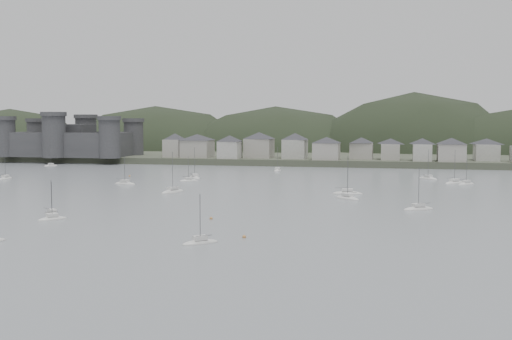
# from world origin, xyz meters

# --- Properties ---
(ground) EXTENTS (900.00, 900.00, 0.00)m
(ground) POSITION_xyz_m (0.00, 0.00, 0.00)
(ground) COLOR slate
(ground) RESTS_ON ground
(far_shore_land) EXTENTS (900.00, 250.00, 3.00)m
(far_shore_land) POSITION_xyz_m (0.00, 295.00, 1.50)
(far_shore_land) COLOR #383D2D
(far_shore_land) RESTS_ON ground
(forested_ridge) EXTENTS (851.55, 103.94, 102.57)m
(forested_ridge) POSITION_xyz_m (4.83, 269.40, -11.28)
(forested_ridge) COLOR black
(forested_ridge) RESTS_ON ground
(castle) EXTENTS (66.00, 43.00, 20.00)m
(castle) POSITION_xyz_m (-120.00, 179.80, 10.96)
(castle) COLOR #363739
(castle) RESTS_ON far_shore_land
(waterfront_town) EXTENTS (451.48, 28.46, 12.92)m
(waterfront_town) POSITION_xyz_m (50.59, 183.34, 8.66)
(waterfront_town) COLOR #99978C
(waterfront_town) RESTS_ON far_shore_land
(moored_fleet) EXTENTS (254.96, 172.56, 12.79)m
(moored_fleet) POSITION_xyz_m (-6.93, 68.59, 0.18)
(moored_fleet) COLOR silver
(moored_fleet) RESTS_ON ground
(mooring_buoys) EXTENTS (176.14, 111.20, 0.70)m
(mooring_buoys) POSITION_xyz_m (-8.62, 44.09, 0.15)
(mooring_buoys) COLOR #B3783B
(mooring_buoys) RESTS_ON ground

